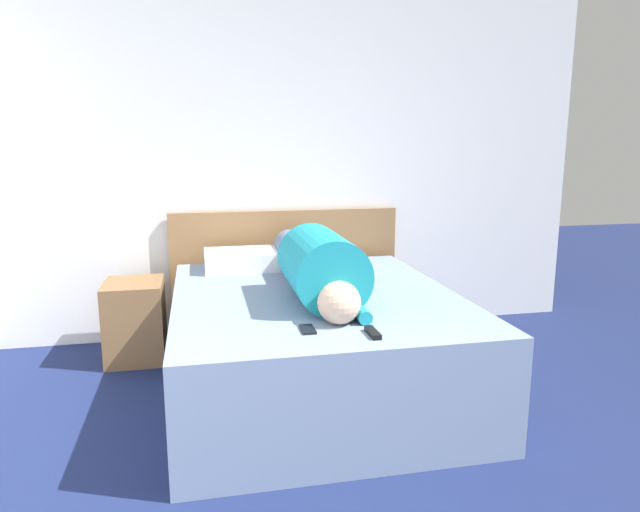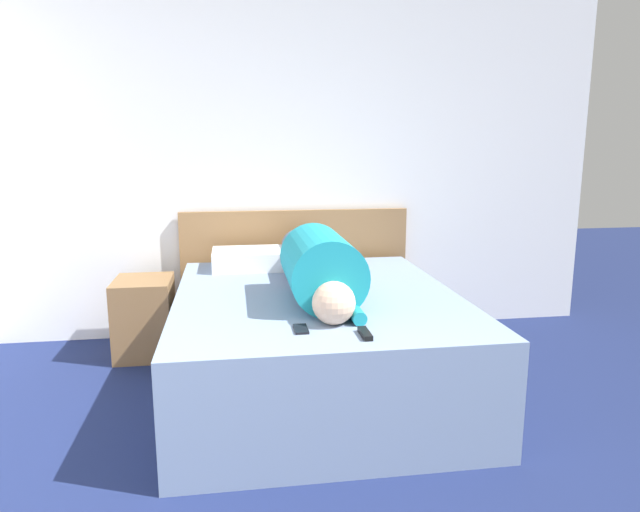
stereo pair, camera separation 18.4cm
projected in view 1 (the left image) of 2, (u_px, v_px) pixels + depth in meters
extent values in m
cube|color=white|center=(251.00, 165.00, 4.26)|extent=(5.24, 0.06, 2.60)
cube|color=#7589A8|center=(315.00, 342.00, 3.40)|extent=(1.62, 1.95, 0.60)
cube|color=olive|center=(286.00, 272.00, 4.40)|extent=(1.74, 0.04, 0.96)
cube|color=brown|center=(135.00, 320.00, 3.89)|extent=(0.38, 0.45, 0.54)
sphere|color=#DBB293|center=(339.00, 303.00, 2.75)|extent=(0.21, 0.21, 0.21)
cylinder|color=teal|center=(322.00, 267.00, 3.11)|extent=(0.40, 0.66, 0.40)
cylinder|color=slate|center=(299.00, 256.00, 3.82)|extent=(0.24, 0.79, 0.24)
cylinder|color=teal|center=(360.00, 312.00, 2.84)|extent=(0.07, 0.22, 0.07)
cube|color=white|center=(245.00, 260.00, 3.97)|extent=(0.55, 0.38, 0.13)
cube|color=black|center=(373.00, 333.00, 2.61)|extent=(0.04, 0.15, 0.02)
cube|color=black|center=(308.00, 329.00, 2.67)|extent=(0.06, 0.13, 0.01)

